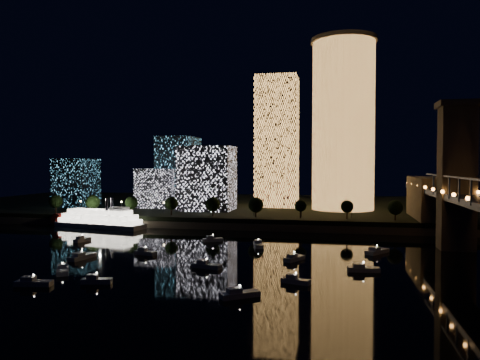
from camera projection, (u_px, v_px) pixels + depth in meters
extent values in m
plane|color=black|center=(238.00, 275.00, 122.16)|extent=(520.00, 520.00, 0.00)
cube|color=black|center=(292.00, 208.00, 278.75)|extent=(420.00, 160.00, 5.00)
cube|color=#6B5E4C|center=(276.00, 227.00, 202.40)|extent=(420.00, 6.00, 3.00)
cylinder|color=#F1A24D|center=(343.00, 127.00, 244.15)|extent=(32.00, 32.00, 86.92)
cylinder|color=#6B5E4C|center=(344.00, 41.00, 242.60)|extent=(34.00, 34.00, 2.00)
cube|color=#F1A24D|center=(277.00, 142.00, 262.45)|extent=(22.82, 22.82, 72.59)
cube|color=white|center=(207.00, 178.00, 242.76)|extent=(26.89, 22.76, 33.10)
cube|color=#50ADD9|center=(179.00, 172.00, 265.59)|extent=(19.59, 25.46, 39.17)
cube|color=white|center=(159.00, 188.00, 258.78)|extent=(21.29, 19.35, 21.29)
cube|color=#50ADD9|center=(76.00, 182.00, 265.94)|extent=(19.24, 21.17, 26.94)
cube|color=#6B5E4C|center=(457.00, 179.00, 157.30)|extent=(11.00, 9.00, 48.00)
cube|color=#6B5E4C|center=(458.00, 104.00, 156.43)|extent=(13.00, 11.00, 2.00)
cube|color=#6B5E4C|center=(427.00, 203.00, 206.70)|extent=(12.00, 40.00, 23.00)
cube|color=#17234A|center=(473.00, 193.00, 121.18)|extent=(0.50, 0.50, 7.00)
cube|color=#17234A|center=(451.00, 188.00, 144.68)|extent=(0.50, 0.50, 7.00)
cube|color=#17234A|center=(435.00, 185.00, 168.18)|extent=(0.50, 0.50, 7.00)
sphere|color=orange|center=(442.00, 192.00, 153.65)|extent=(1.20, 1.20, 1.20)
sphere|color=orange|center=(419.00, 185.00, 197.72)|extent=(1.20, 1.20, 1.20)
cube|color=silver|center=(100.00, 225.00, 211.91)|extent=(44.75, 17.92, 2.18)
cube|color=white|center=(100.00, 221.00, 211.84)|extent=(41.00, 16.36, 2.00)
cube|color=white|center=(100.00, 216.00, 211.77)|extent=(37.26, 14.79, 2.00)
cube|color=white|center=(100.00, 212.00, 211.70)|extent=(31.73, 12.88, 2.00)
cube|color=silver|center=(119.00, 209.00, 207.51)|extent=(8.16, 6.71, 1.64)
cylinder|color=black|center=(107.00, 204.00, 207.82)|extent=(1.27, 1.27, 5.46)
cylinder|color=black|center=(112.00, 204.00, 211.19)|extent=(1.27, 1.27, 5.46)
cylinder|color=maroon|center=(62.00, 219.00, 220.10)|extent=(7.77, 9.22, 6.37)
cube|color=silver|center=(82.00, 257.00, 142.55)|extent=(5.08, 10.35, 1.20)
cube|color=silver|center=(79.00, 254.00, 141.14)|extent=(3.22, 3.92, 1.00)
sphere|color=white|center=(82.00, 250.00, 142.48)|extent=(0.36, 0.36, 0.36)
cube|color=silver|center=(296.00, 281.00, 113.04)|extent=(7.44, 4.25, 1.20)
cube|color=silver|center=(292.00, 276.00, 113.51)|extent=(2.91, 2.49, 1.00)
sphere|color=white|center=(296.00, 273.00, 112.97)|extent=(0.36, 0.36, 0.36)
cube|color=silver|center=(207.00, 266.00, 129.81)|extent=(8.70, 4.51, 1.20)
cube|color=silver|center=(203.00, 262.00, 130.29)|extent=(3.33, 2.78, 1.00)
sphere|color=white|center=(207.00, 259.00, 129.74)|extent=(0.36, 0.36, 0.36)
cube|color=silver|center=(213.00, 240.00, 174.34)|extent=(7.61, 5.76, 1.20)
cube|color=silver|center=(210.00, 237.00, 173.95)|extent=(3.21, 2.97, 1.00)
sphere|color=white|center=(213.00, 235.00, 174.27)|extent=(0.36, 0.36, 0.36)
cube|color=silver|center=(364.00, 269.00, 125.55)|extent=(8.71, 3.49, 1.20)
cube|color=silver|center=(359.00, 265.00, 125.65)|extent=(3.16, 2.47, 1.00)
sphere|color=white|center=(364.00, 262.00, 125.48)|extent=(0.36, 0.36, 0.36)
cube|color=silver|center=(82.00, 240.00, 173.96)|extent=(3.63, 7.65, 1.20)
cube|color=silver|center=(80.00, 238.00, 172.90)|extent=(2.34, 2.87, 1.00)
sphere|color=white|center=(82.00, 235.00, 173.89)|extent=(0.36, 0.36, 0.36)
cube|color=silver|center=(258.00, 245.00, 163.50)|extent=(5.04, 9.28, 1.20)
cube|color=silver|center=(258.00, 241.00, 164.78)|extent=(3.03, 3.59, 1.00)
sphere|color=white|center=(258.00, 239.00, 163.43)|extent=(0.36, 0.36, 0.36)
cube|color=silver|center=(377.00, 251.00, 151.21)|extent=(8.32, 9.78, 1.20)
cube|color=silver|center=(375.00, 249.00, 150.18)|extent=(4.09, 4.28, 1.00)
sphere|color=white|center=(377.00, 245.00, 151.14)|extent=(0.36, 0.36, 0.36)
cube|color=silver|center=(97.00, 281.00, 113.20)|extent=(7.51, 3.82, 1.20)
cube|color=silver|center=(92.00, 276.00, 113.14)|extent=(2.86, 2.37, 1.00)
sphere|color=white|center=(97.00, 273.00, 113.13)|extent=(0.36, 0.36, 0.36)
cube|color=silver|center=(294.00, 259.00, 140.00)|extent=(6.14, 8.37, 1.20)
cube|color=silver|center=(292.00, 255.00, 139.03)|extent=(3.20, 3.50, 1.00)
sphere|color=white|center=(294.00, 252.00, 139.93)|extent=(0.36, 0.36, 0.36)
cube|color=silver|center=(34.00, 283.00, 111.15)|extent=(8.93, 3.98, 1.20)
cube|color=silver|center=(29.00, 278.00, 111.18)|extent=(3.31, 2.65, 1.00)
sphere|color=white|center=(34.00, 275.00, 111.08)|extent=(0.36, 0.36, 0.36)
cube|color=silver|center=(240.00, 295.00, 101.41)|extent=(8.79, 7.31, 1.20)
cube|color=silver|center=(234.00, 290.00, 100.86)|extent=(3.82, 3.62, 1.00)
sphere|color=white|center=(240.00, 285.00, 101.34)|extent=(0.36, 0.36, 0.36)
cube|color=silver|center=(146.00, 253.00, 148.81)|extent=(7.75, 4.25, 1.20)
cube|color=silver|center=(143.00, 249.00, 149.27)|extent=(3.00, 2.54, 1.00)
sphere|color=white|center=(146.00, 247.00, 148.74)|extent=(0.36, 0.36, 0.36)
cube|color=silver|center=(63.00, 270.00, 124.37)|extent=(7.33, 9.46, 1.20)
cube|color=silver|center=(63.00, 265.00, 125.64)|extent=(3.74, 4.02, 1.00)
sphere|color=white|center=(62.00, 263.00, 124.30)|extent=(0.36, 0.36, 0.36)
cylinder|color=black|center=(56.00, 208.00, 230.05)|extent=(0.70, 0.70, 4.00)
sphere|color=black|center=(56.00, 201.00, 229.93)|extent=(6.58, 6.58, 6.58)
cylinder|color=black|center=(93.00, 209.00, 226.06)|extent=(0.70, 0.70, 4.00)
sphere|color=black|center=(93.00, 202.00, 225.94)|extent=(6.89, 6.89, 6.89)
cylinder|color=black|center=(131.00, 210.00, 222.06)|extent=(0.70, 0.70, 4.00)
sphere|color=black|center=(131.00, 203.00, 221.94)|extent=(6.14, 6.14, 6.14)
cylinder|color=black|center=(171.00, 211.00, 218.07)|extent=(0.70, 0.70, 4.00)
sphere|color=black|center=(171.00, 203.00, 217.95)|extent=(6.17, 6.17, 6.17)
cylinder|color=black|center=(213.00, 212.00, 214.08)|extent=(0.70, 0.70, 4.00)
sphere|color=black|center=(213.00, 204.00, 213.95)|extent=(6.66, 6.66, 6.66)
cylinder|color=black|center=(256.00, 213.00, 210.08)|extent=(0.70, 0.70, 4.00)
sphere|color=black|center=(256.00, 205.00, 209.96)|extent=(6.95, 6.95, 6.95)
cylinder|color=black|center=(301.00, 214.00, 206.09)|extent=(0.70, 0.70, 4.00)
sphere|color=black|center=(301.00, 206.00, 205.97)|extent=(5.26, 5.26, 5.26)
cylinder|color=black|center=(347.00, 215.00, 202.09)|extent=(0.70, 0.70, 4.00)
sphere|color=black|center=(347.00, 207.00, 201.97)|extent=(5.48, 5.48, 5.48)
cylinder|color=black|center=(395.00, 216.00, 198.10)|extent=(0.70, 0.70, 4.00)
sphere|color=black|center=(395.00, 207.00, 197.98)|extent=(6.38, 6.38, 6.38)
cylinder|color=black|center=(81.00, 207.00, 233.91)|extent=(0.24, 0.24, 5.00)
sphere|color=#FFCC7F|center=(81.00, 201.00, 233.82)|extent=(0.70, 0.70, 0.70)
cylinder|color=black|center=(121.00, 207.00, 229.52)|extent=(0.24, 0.24, 5.00)
sphere|color=#FFCC7F|center=(121.00, 202.00, 229.42)|extent=(0.70, 0.70, 0.70)
cylinder|color=black|center=(164.00, 208.00, 225.13)|extent=(0.24, 0.24, 5.00)
sphere|color=#FFCC7F|center=(164.00, 203.00, 225.03)|extent=(0.70, 0.70, 0.70)
cylinder|color=black|center=(208.00, 209.00, 220.73)|extent=(0.24, 0.24, 5.00)
sphere|color=#FFCC7F|center=(208.00, 203.00, 220.64)|extent=(0.70, 0.70, 0.70)
cylinder|color=black|center=(254.00, 210.00, 216.34)|extent=(0.24, 0.24, 5.00)
sphere|color=#FFCC7F|center=(254.00, 204.00, 216.24)|extent=(0.70, 0.70, 0.70)
cylinder|color=black|center=(302.00, 211.00, 211.95)|extent=(0.24, 0.24, 5.00)
sphere|color=#FFCC7F|center=(302.00, 205.00, 211.85)|extent=(0.70, 0.70, 0.70)
cylinder|color=black|center=(351.00, 212.00, 207.55)|extent=(0.24, 0.24, 5.00)
sphere|color=#FFCC7F|center=(351.00, 206.00, 207.46)|extent=(0.70, 0.70, 0.70)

